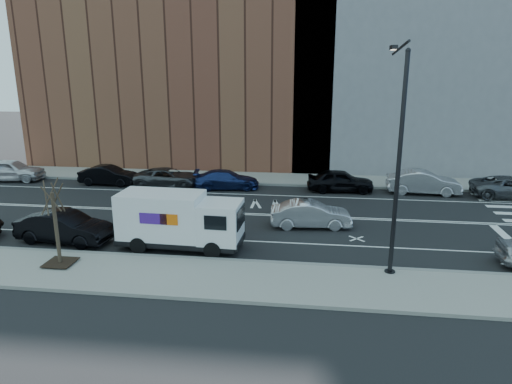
% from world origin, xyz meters
% --- Properties ---
extents(ground, '(120.00, 120.00, 0.00)m').
position_xyz_m(ground, '(0.00, 0.00, 0.00)').
color(ground, black).
rests_on(ground, ground).
extents(sidewalk_near, '(44.00, 3.60, 0.15)m').
position_xyz_m(sidewalk_near, '(0.00, -8.80, 0.07)').
color(sidewalk_near, gray).
rests_on(sidewalk_near, ground).
extents(sidewalk_far, '(44.00, 3.60, 0.15)m').
position_xyz_m(sidewalk_far, '(0.00, 8.80, 0.07)').
color(sidewalk_far, gray).
rests_on(sidewalk_far, ground).
extents(curb_near, '(44.00, 0.25, 0.17)m').
position_xyz_m(curb_near, '(0.00, -7.00, 0.08)').
color(curb_near, gray).
rests_on(curb_near, ground).
extents(curb_far, '(44.00, 0.25, 0.17)m').
position_xyz_m(curb_far, '(0.00, 7.00, 0.08)').
color(curb_far, gray).
rests_on(curb_far, ground).
extents(road_markings, '(40.00, 8.60, 0.01)m').
position_xyz_m(road_markings, '(0.00, 0.00, 0.00)').
color(road_markings, white).
rests_on(road_markings, ground).
extents(bldg_brick, '(26.00, 10.00, 22.00)m').
position_xyz_m(bldg_brick, '(-8.00, 15.60, 11.00)').
color(bldg_brick, brown).
rests_on(bldg_brick, ground).
extents(bldg_concrete, '(20.00, 10.00, 26.00)m').
position_xyz_m(bldg_concrete, '(12.00, 15.60, 13.00)').
color(bldg_concrete, slate).
rests_on(bldg_concrete, ground).
extents(streetlight, '(0.44, 4.02, 9.34)m').
position_xyz_m(streetlight, '(7.00, -6.91, 5.08)').
color(streetlight, black).
rests_on(streetlight, ground).
extents(street_tree, '(1.20, 1.20, 3.75)m').
position_xyz_m(street_tree, '(-7.00, -8.40, 1.45)').
color(street_tree, black).
rests_on(street_tree, ground).
extents(fedex_van, '(5.97, 2.28, 2.69)m').
position_xyz_m(fedex_van, '(-2.50, -5.60, 1.41)').
color(fedex_van, black).
rests_on(fedex_van, ground).
extents(far_parked_a, '(5.06, 2.46, 1.66)m').
position_xyz_m(far_parked_a, '(-19.20, 5.96, 0.83)').
color(far_parked_a, silver).
rests_on(far_parked_a, ground).
extents(far_parked_b, '(4.31, 1.63, 1.41)m').
position_xyz_m(far_parked_b, '(-11.25, 5.74, 0.70)').
color(far_parked_b, black).
rests_on(far_parked_b, ground).
extents(far_parked_c, '(4.95, 2.47, 1.35)m').
position_xyz_m(far_parked_c, '(-6.73, 5.74, 0.67)').
color(far_parked_c, '#424449').
rests_on(far_parked_c, ground).
extents(far_parked_d, '(4.81, 2.49, 1.33)m').
position_xyz_m(far_parked_d, '(-2.40, 5.69, 0.67)').
color(far_parked_d, navy).
rests_on(far_parked_d, ground).
extents(far_parked_e, '(4.65, 2.04, 1.56)m').
position_xyz_m(far_parked_e, '(5.60, 5.94, 0.78)').
color(far_parked_e, black).
rests_on(far_parked_e, ground).
extents(far_parked_f, '(4.93, 1.90, 1.60)m').
position_xyz_m(far_parked_f, '(11.20, 6.08, 0.80)').
color(far_parked_f, '#B8B7BD').
rests_on(far_parked_f, ground).
extents(far_parked_g, '(5.21, 2.59, 1.42)m').
position_xyz_m(far_parked_g, '(16.80, 5.70, 0.71)').
color(far_parked_g, '#4D5055').
rests_on(far_parked_g, ground).
extents(driving_sedan, '(4.44, 1.92, 1.42)m').
position_xyz_m(driving_sedan, '(3.65, -1.76, 0.71)').
color(driving_sedan, silver).
rests_on(driving_sedan, ground).
extents(near_parked_rear_a, '(4.86, 2.13, 1.55)m').
position_xyz_m(near_parked_rear_a, '(-8.35, -5.56, 0.78)').
color(near_parked_rear_a, black).
rests_on(near_parked_rear_a, ground).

